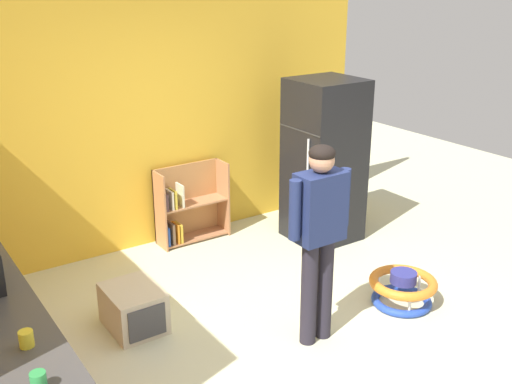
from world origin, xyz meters
TOP-DOWN VIEW (x-y plane):
  - ground_plane at (0.00, 0.00)m, footprint 12.00×12.00m
  - back_wall at (0.00, 2.33)m, footprint 5.20×0.06m
  - refrigerator at (1.52, 1.38)m, footprint 0.73×0.68m
  - bookshelf at (0.23, 2.15)m, footprint 0.80×0.28m
  - standing_person at (0.17, -0.17)m, footprint 0.57×0.22m
  - baby_walker at (1.16, -0.18)m, footprint 0.60×0.60m
  - pet_carrier at (-0.99, 0.81)m, footprint 0.42×0.55m
  - green_cup at (-2.13, -0.80)m, footprint 0.08×0.08m
  - yellow_cup at (-2.08, -0.39)m, footprint 0.08×0.08m

SIDE VIEW (x-z plane):
  - ground_plane at x=0.00m, z-range 0.00..0.00m
  - baby_walker at x=1.16m, z-range 0.00..0.32m
  - pet_carrier at x=-0.99m, z-range 0.00..0.36m
  - bookshelf at x=0.23m, z-range -0.05..0.80m
  - refrigerator at x=1.52m, z-range 0.00..1.78m
  - green_cup at x=-2.13m, z-range 0.90..0.99m
  - yellow_cup at x=-2.08m, z-range 0.90..0.99m
  - standing_person at x=0.17m, z-range 0.16..1.80m
  - back_wall at x=0.00m, z-range 0.00..2.70m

